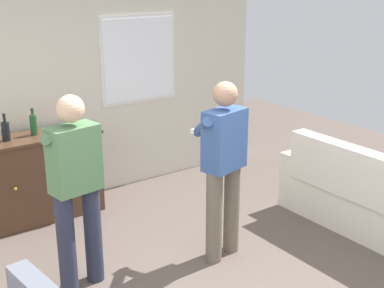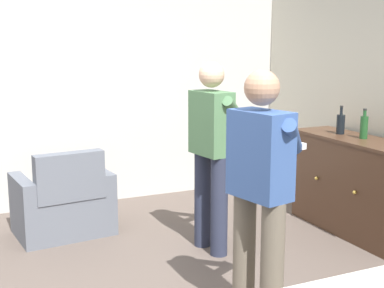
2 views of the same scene
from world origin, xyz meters
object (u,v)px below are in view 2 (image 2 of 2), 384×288
(sideboard_cabinet, at_px, (354,185))
(bottle_liquor_amber, at_px, (341,124))
(person_standing_right, at_px, (261,188))
(person_standing_left, at_px, (212,148))
(armchair, at_px, (64,206))
(bottle_wine_green, at_px, (364,127))

(sideboard_cabinet, relative_size, bottle_liquor_amber, 5.05)
(bottle_liquor_amber, distance_m, person_standing_right, 2.26)
(bottle_liquor_amber, xyz_separation_m, person_standing_right, (1.39, -1.78, -0.11))
(person_standing_left, relative_size, person_standing_right, 1.00)
(bottle_liquor_amber, bearing_deg, person_standing_right, -51.95)
(sideboard_cabinet, bearing_deg, armchair, -112.84)
(sideboard_cabinet, relative_size, person_standing_left, 0.86)
(bottle_wine_green, height_order, bottle_liquor_amber, bottle_wine_green)
(person_standing_left, bearing_deg, person_standing_right, -13.16)
(sideboard_cabinet, height_order, person_standing_left, person_standing_left)
(bottle_liquor_amber, bearing_deg, bottle_wine_green, 5.39)
(sideboard_cabinet, relative_size, bottle_wine_green, 5.01)
(armchair, distance_m, bottle_wine_green, 2.97)
(bottle_liquor_amber, bearing_deg, person_standing_left, -86.34)
(armchair, relative_size, person_standing_right, 0.56)
(person_standing_right, bearing_deg, bottle_liquor_amber, 128.05)
(bottle_wine_green, distance_m, bottle_liquor_amber, 0.30)
(armchair, distance_m, person_standing_right, 2.47)
(person_standing_left, height_order, person_standing_right, same)
(bottle_wine_green, xyz_separation_m, person_standing_right, (1.09, -1.80, -0.12))
(armchair, relative_size, person_standing_left, 0.56)
(bottle_wine_green, bearing_deg, person_standing_left, -97.77)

